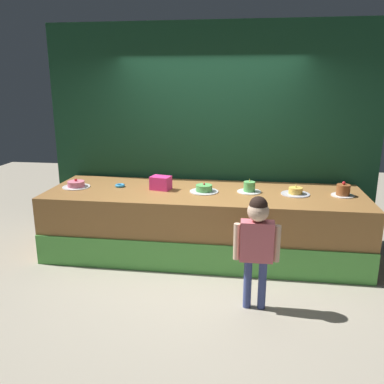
{
  "coord_description": "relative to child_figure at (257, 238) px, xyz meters",
  "views": [
    {
      "loc": [
        0.53,
        -4.21,
        2.15
      ],
      "look_at": [
        -0.12,
        0.37,
        0.88
      ],
      "focal_mm": 37.5,
      "sensor_mm": 36.0,
      "label": 1
    }
  ],
  "objects": [
    {
      "name": "ground_plane",
      "position": [
        -0.64,
        0.63,
        -0.74
      ],
      "size": [
        12.0,
        12.0,
        0.0
      ],
      "primitive_type": "plane",
      "color": "#ADA38E"
    },
    {
      "name": "stage_platform",
      "position": [
        -0.64,
        1.25,
        -0.32
      ],
      "size": [
        3.95,
        1.25,
        0.83
      ],
      "color": "#9E6B38",
      "rests_on": "ground_plane"
    },
    {
      "name": "curtain_backdrop",
      "position": [
        -0.64,
        1.97,
        0.73
      ],
      "size": [
        4.53,
        0.08,
        2.93
      ],
      "primitive_type": "cube",
      "color": "#19472D",
      "rests_on": "ground_plane"
    },
    {
      "name": "child_figure",
      "position": [
        0.0,
        0.0,
        0.0
      ],
      "size": [
        0.44,
        0.2,
        1.14
      ],
      "color": "#3F4C8C",
      "rests_on": "ground_plane"
    },
    {
      "name": "pink_box",
      "position": [
        -1.2,
        1.27,
        0.18
      ],
      "size": [
        0.28,
        0.23,
        0.17
      ],
      "primitive_type": "cube",
      "rotation": [
        0.0,
        0.0,
        -0.23
      ],
      "color": "#F6348C",
      "rests_on": "stage_platform"
    },
    {
      "name": "donut",
      "position": [
        -1.76,
        1.32,
        0.11
      ],
      "size": [
        0.13,
        0.13,
        0.03
      ],
      "primitive_type": "torus",
      "color": "#3399D8",
      "rests_on": "stage_platform"
    },
    {
      "name": "cake_far_left",
      "position": [
        -2.32,
        1.22,
        0.13
      ],
      "size": [
        0.35,
        0.35,
        0.12
      ],
      "color": "white",
      "rests_on": "stage_platform"
    },
    {
      "name": "cake_left",
      "position": [
        -0.64,
        1.23,
        0.13
      ],
      "size": [
        0.36,
        0.36,
        0.11
      ],
      "color": "silver",
      "rests_on": "stage_platform"
    },
    {
      "name": "cake_center",
      "position": [
        -0.08,
        1.3,
        0.15
      ],
      "size": [
        0.3,
        0.3,
        0.17
      ],
      "color": "white",
      "rests_on": "stage_platform"
    },
    {
      "name": "cake_right",
      "position": [
        0.48,
        1.26,
        0.12
      ],
      "size": [
        0.35,
        0.35,
        0.14
      ],
      "color": "silver",
      "rests_on": "stage_platform"
    },
    {
      "name": "cake_far_right",
      "position": [
        1.04,
        1.28,
        0.15
      ],
      "size": [
        0.27,
        0.27,
        0.18
      ],
      "color": "white",
      "rests_on": "stage_platform"
    }
  ]
}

